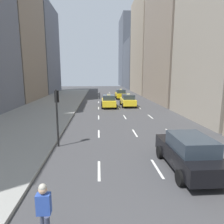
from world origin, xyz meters
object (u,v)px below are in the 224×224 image
at_px(sedan_black_near, 188,152).
at_px(traffic_light_pole, 57,109).
at_px(taxi_third, 109,101).
at_px(taxi_second, 121,94).
at_px(taxi_lead, 128,100).
at_px(skateboarder, 44,212).

bearing_deg(sedan_black_near, traffic_light_pole, 151.11).
height_order(taxi_third, traffic_light_pole, traffic_light_pole).
distance_m(taxi_third, sedan_black_near, 19.07).
height_order(taxi_second, sedan_black_near, taxi_second).
xyz_separation_m(taxi_lead, taxi_second, (0.00, 9.47, 0.00)).
bearing_deg(taxi_third, taxi_lead, 13.20).
bearing_deg(skateboarder, taxi_third, 82.91).
distance_m(taxi_lead, sedan_black_near, 19.52).
xyz_separation_m(taxi_third, skateboarder, (-2.83, -22.74, 0.08)).
xyz_separation_m(taxi_lead, traffic_light_pole, (-6.75, -15.80, 1.53)).
xyz_separation_m(taxi_third, sedan_black_near, (2.80, -18.86, -0.01)).
bearing_deg(sedan_black_near, taxi_third, 98.44).
bearing_deg(traffic_light_pole, sedan_black_near, -28.89).
bearing_deg(traffic_light_pole, taxi_second, 75.04).
height_order(taxi_lead, taxi_third, same).
bearing_deg(sedan_black_near, skateboarder, -145.47).
distance_m(taxi_second, taxi_third, 10.51).
distance_m(taxi_second, sedan_black_near, 28.99).
xyz_separation_m(taxi_lead, sedan_black_near, (0.00, -19.52, -0.01)).
xyz_separation_m(taxi_third, traffic_light_pole, (-3.95, -15.14, 1.53)).
relative_size(taxi_lead, taxi_third, 1.00).
relative_size(skateboarder, traffic_light_pole, 0.48).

